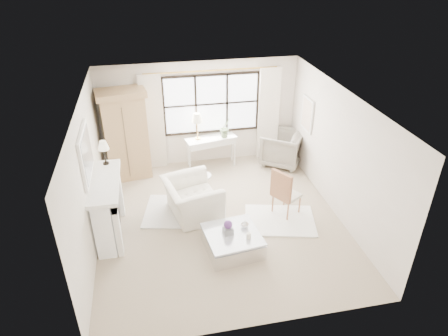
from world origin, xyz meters
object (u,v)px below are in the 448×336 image
at_px(console_table, 211,152).
at_px(club_armchair, 192,199).
at_px(coffee_table, 232,242).
at_px(armoire, 126,134).

xyz_separation_m(console_table, club_armchair, (-0.78, -2.08, -0.00)).
bearing_deg(club_armchair, coffee_table, -167.49).
relative_size(armoire, console_table, 1.64).
bearing_deg(coffee_table, console_table, 80.11).
distance_m(console_table, club_armchair, 2.22).
height_order(club_armchair, coffee_table, club_armchair).
relative_size(armoire, coffee_table, 2.01).
xyz_separation_m(armoire, console_table, (2.10, 0.12, -0.74)).
distance_m(armoire, console_table, 2.23).
xyz_separation_m(club_armchair, coffee_table, (0.60, -1.30, -0.21)).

